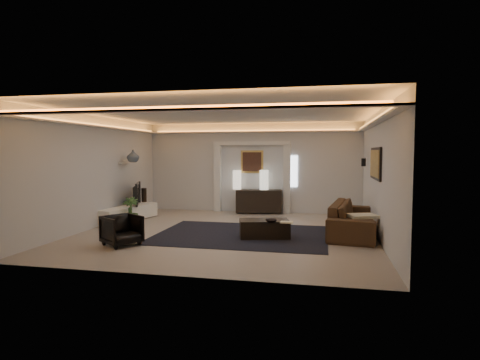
% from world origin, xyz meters
% --- Properties ---
extents(floor, '(7.00, 7.00, 0.00)m').
position_xyz_m(floor, '(0.00, 0.00, 0.00)').
color(floor, gray).
rests_on(floor, ground).
extents(ceiling, '(7.00, 7.00, 0.00)m').
position_xyz_m(ceiling, '(0.00, 0.00, 2.90)').
color(ceiling, white).
rests_on(ceiling, ground).
extents(wall_back, '(7.00, 0.00, 7.00)m').
position_xyz_m(wall_back, '(0.00, 3.50, 1.45)').
color(wall_back, silver).
rests_on(wall_back, ground).
extents(wall_front, '(7.00, 0.00, 7.00)m').
position_xyz_m(wall_front, '(0.00, -3.50, 1.45)').
color(wall_front, silver).
rests_on(wall_front, ground).
extents(wall_left, '(0.00, 7.00, 7.00)m').
position_xyz_m(wall_left, '(-3.50, 0.00, 1.45)').
color(wall_left, silver).
rests_on(wall_left, ground).
extents(wall_right, '(0.00, 7.00, 7.00)m').
position_xyz_m(wall_right, '(3.50, 0.00, 1.45)').
color(wall_right, silver).
rests_on(wall_right, ground).
extents(cove_soffit, '(7.00, 7.00, 0.04)m').
position_xyz_m(cove_soffit, '(0.00, 0.00, 2.62)').
color(cove_soffit, silver).
rests_on(cove_soffit, ceiling).
extents(daylight_slit, '(0.25, 0.03, 1.00)m').
position_xyz_m(daylight_slit, '(1.35, 3.48, 1.35)').
color(daylight_slit, white).
rests_on(daylight_slit, wall_back).
extents(area_rug, '(4.00, 3.00, 0.01)m').
position_xyz_m(area_rug, '(0.40, -0.20, 0.01)').
color(area_rug, black).
rests_on(area_rug, ground).
extents(pilaster_left, '(0.22, 0.20, 2.20)m').
position_xyz_m(pilaster_left, '(-1.15, 3.40, 1.10)').
color(pilaster_left, silver).
rests_on(pilaster_left, ground).
extents(pilaster_right, '(0.22, 0.20, 2.20)m').
position_xyz_m(pilaster_right, '(1.15, 3.40, 1.10)').
color(pilaster_right, silver).
rests_on(pilaster_right, ground).
extents(alcove_header, '(2.52, 0.20, 0.12)m').
position_xyz_m(alcove_header, '(0.00, 3.40, 2.25)').
color(alcove_header, silver).
rests_on(alcove_header, wall_back).
extents(painting_frame, '(0.74, 0.04, 0.74)m').
position_xyz_m(painting_frame, '(0.00, 3.47, 1.65)').
color(painting_frame, tan).
rests_on(painting_frame, wall_back).
extents(painting_canvas, '(0.62, 0.02, 0.62)m').
position_xyz_m(painting_canvas, '(0.00, 3.44, 1.65)').
color(painting_canvas, '#4C2D1E').
rests_on(painting_canvas, wall_back).
extents(art_panel_frame, '(0.04, 1.64, 0.74)m').
position_xyz_m(art_panel_frame, '(3.47, 0.30, 1.70)').
color(art_panel_frame, black).
rests_on(art_panel_frame, wall_right).
extents(art_panel_gold, '(0.02, 1.50, 0.62)m').
position_xyz_m(art_panel_gold, '(3.44, 0.30, 1.70)').
color(art_panel_gold, tan).
rests_on(art_panel_gold, wall_right).
extents(wall_sconce, '(0.12, 0.12, 0.22)m').
position_xyz_m(wall_sconce, '(3.38, 2.20, 1.68)').
color(wall_sconce, black).
rests_on(wall_sconce, wall_right).
extents(wall_niche, '(0.10, 0.55, 0.04)m').
position_xyz_m(wall_niche, '(-3.44, 1.40, 1.65)').
color(wall_niche, silver).
rests_on(wall_niche, wall_left).
extents(console, '(1.50, 0.68, 0.72)m').
position_xyz_m(console, '(0.27, 3.19, 0.40)').
color(console, black).
rests_on(console, ground).
extents(lamp_left, '(0.35, 0.35, 0.61)m').
position_xyz_m(lamp_left, '(-0.46, 3.25, 1.09)').
color(lamp_left, white).
rests_on(lamp_left, console).
extents(lamp_right, '(0.34, 0.34, 0.63)m').
position_xyz_m(lamp_right, '(0.43, 3.25, 1.09)').
color(lamp_right, white).
rests_on(lamp_right, console).
extents(media_ledge, '(0.94, 2.15, 0.39)m').
position_xyz_m(media_ledge, '(-3.15, 1.01, 0.23)').
color(media_ledge, white).
rests_on(media_ledge, ground).
extents(tv, '(1.11, 0.55, 0.65)m').
position_xyz_m(tv, '(-3.15, 1.39, 0.78)').
color(tv, black).
rests_on(tv, media_ledge).
extents(figurine, '(0.20, 0.20, 0.43)m').
position_xyz_m(figurine, '(-3.15, 2.06, 0.64)').
color(figurine, black).
rests_on(figurine, media_ledge).
extents(ginger_jar, '(0.46, 0.46, 0.37)m').
position_xyz_m(ginger_jar, '(-3.15, 1.38, 1.85)').
color(ginger_jar, '#476877').
rests_on(ginger_jar, wall_niche).
extents(plant, '(0.52, 0.52, 0.74)m').
position_xyz_m(plant, '(-2.80, 0.48, 0.37)').
color(plant, '#2E4F23').
rests_on(plant, ground).
extents(sofa, '(2.74, 1.39, 0.76)m').
position_xyz_m(sofa, '(3.04, 0.41, 0.38)').
color(sofa, black).
rests_on(sofa, ground).
extents(throw_blanket, '(0.72, 0.65, 0.06)m').
position_xyz_m(throw_blanket, '(3.15, -0.23, 0.55)').
color(throw_blanket, beige).
rests_on(throw_blanket, sofa).
extents(throw_pillow, '(0.13, 0.40, 0.40)m').
position_xyz_m(throw_pillow, '(2.70, 0.89, 0.55)').
color(throw_pillow, tan).
rests_on(throw_pillow, sofa).
extents(coffee_table, '(1.24, 0.87, 0.42)m').
position_xyz_m(coffee_table, '(0.98, -0.39, 0.20)').
color(coffee_table, black).
rests_on(coffee_table, ground).
extents(bowl, '(0.34, 0.34, 0.07)m').
position_xyz_m(bowl, '(1.17, -0.69, 0.44)').
color(bowl, black).
rests_on(bowl, coffee_table).
extents(magazine, '(0.27, 0.21, 0.03)m').
position_xyz_m(magazine, '(1.51, -0.69, 0.42)').
color(magazine, beige).
rests_on(magazine, coffee_table).
extents(armchair, '(0.97, 0.96, 0.64)m').
position_xyz_m(armchair, '(-1.85, -1.75, 0.32)').
color(armchair, '#322720').
rests_on(armchair, ground).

